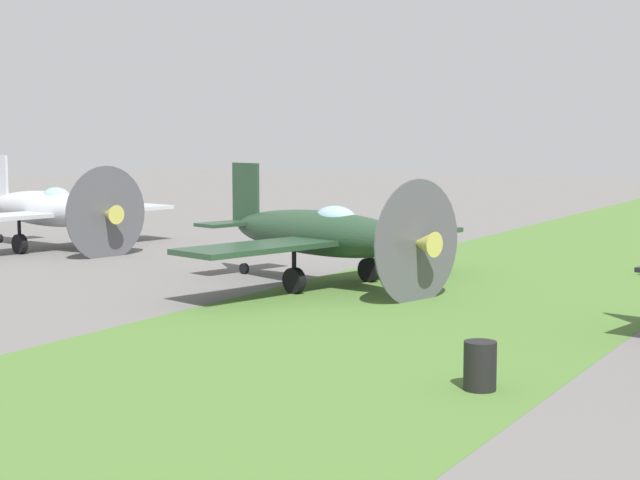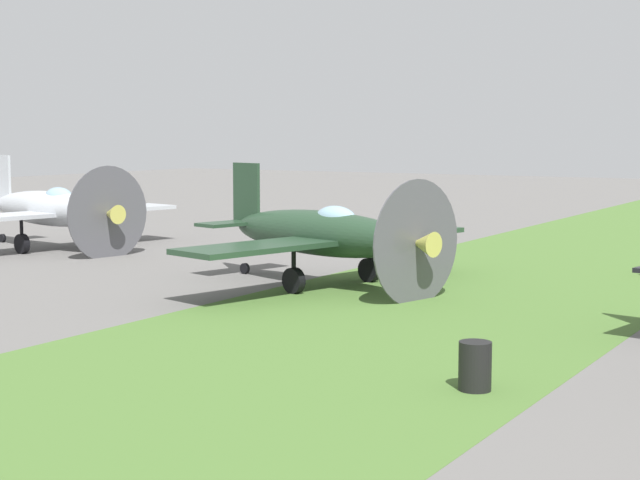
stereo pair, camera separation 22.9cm
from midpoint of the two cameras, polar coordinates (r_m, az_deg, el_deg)
name	(u,v)px [view 2 (the right image)]	position (r m, az deg, el deg)	size (l,w,h in m)	color
grass_verge	(414,314)	(26.09, 5.62, -4.19)	(120.00, 11.00, 0.01)	#476B2D
airplane_wingman	(324,234)	(30.41, 0.44, 0.36)	(10.80, 8.66, 3.84)	#233D28
airplane_trail	(52,209)	(41.42, -14.81, 1.72)	(10.95, 8.73, 3.87)	#B2B7BC
fuel_drum	(475,366)	(18.57, 9.13, -7.07)	(0.60, 0.60, 0.90)	black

